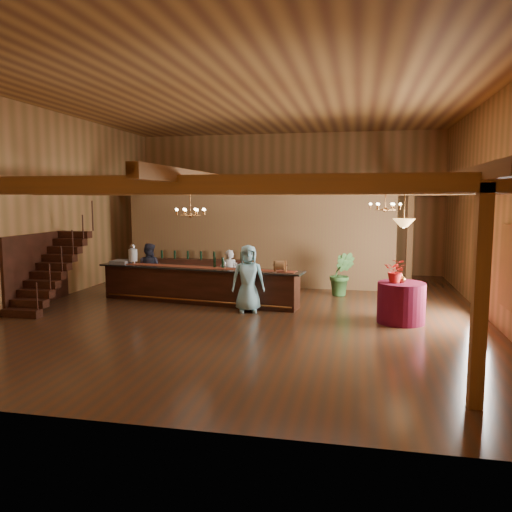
% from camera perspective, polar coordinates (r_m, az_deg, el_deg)
% --- Properties ---
extents(floor, '(14.00, 14.00, 0.00)m').
position_cam_1_polar(floor, '(13.49, -0.68, -6.12)').
color(floor, '#3F291A').
rests_on(floor, ground).
extents(ceiling, '(14.00, 14.00, 0.00)m').
position_cam_1_polar(ceiling, '(13.39, -0.71, 17.49)').
color(ceiling, '#AE7939').
rests_on(ceiling, wall_back).
extents(wall_back, '(12.00, 0.10, 5.50)m').
position_cam_1_polar(wall_back, '(20.05, 3.60, 6.00)').
color(wall_back, '#A46E3E').
rests_on(wall_back, floor).
extents(wall_front, '(12.00, 0.10, 5.50)m').
position_cam_1_polar(wall_front, '(6.49, -14.02, 4.32)').
color(wall_front, '#A46E3E').
rests_on(wall_front, floor).
extents(wall_left, '(0.10, 14.00, 5.50)m').
position_cam_1_polar(wall_left, '(15.58, -22.90, 5.28)').
color(wall_left, '#A46E3E').
rests_on(wall_left, floor).
extents(wall_right, '(0.10, 14.00, 5.50)m').
position_cam_1_polar(wall_right, '(13.25, 25.68, 4.99)').
color(wall_right, '#A46E3E').
rests_on(wall_right, floor).
extents(beam_grid, '(11.90, 13.90, 0.39)m').
position_cam_1_polar(beam_grid, '(13.65, -0.24, 7.74)').
color(beam_grid, '#975B2C').
rests_on(beam_grid, wall_left).
extents(support_posts, '(9.20, 10.20, 3.20)m').
position_cam_1_polar(support_posts, '(12.74, -1.17, 0.42)').
color(support_posts, '#975B2C').
rests_on(support_posts, floor).
extents(partition_wall, '(9.00, 0.18, 3.10)m').
position_cam_1_polar(partition_wall, '(16.75, 0.19, 1.76)').
color(partition_wall, brown).
rests_on(partition_wall, floor).
extents(window_right_front, '(0.12, 1.05, 1.75)m').
position_cam_1_polar(window_right_front, '(11.77, 27.02, -1.09)').
color(window_right_front, white).
rests_on(window_right_front, wall_right).
extents(window_right_back, '(0.12, 1.05, 1.75)m').
position_cam_1_polar(window_right_back, '(14.28, 24.28, 0.30)').
color(window_right_back, white).
rests_on(window_right_back, wall_right).
extents(staircase, '(1.00, 2.80, 2.00)m').
position_cam_1_polar(staircase, '(14.79, -22.45, -1.56)').
color(staircase, '#411C13').
rests_on(staircase, floor).
extents(backroom_boxes, '(4.10, 0.60, 1.10)m').
position_cam_1_polar(backroom_boxes, '(18.77, 2.02, -0.84)').
color(backroom_boxes, '#411C13').
rests_on(backroom_boxes, floor).
extents(tasting_bar, '(6.17, 1.61, 1.03)m').
position_cam_1_polar(tasting_bar, '(14.33, -6.63, -3.29)').
color(tasting_bar, '#411C13').
rests_on(tasting_bar, floor).
extents(beverage_dispenser, '(0.26, 0.26, 0.60)m').
position_cam_1_polar(beverage_dispenser, '(15.34, -13.88, 0.20)').
color(beverage_dispenser, silver).
rests_on(beverage_dispenser, tasting_bar).
extents(glass_rack_tray, '(0.50, 0.50, 0.10)m').
position_cam_1_polar(glass_rack_tray, '(15.50, -15.20, -0.66)').
color(glass_rack_tray, gray).
rests_on(glass_rack_tray, tasting_bar).
extents(raffle_drum, '(0.34, 0.24, 0.30)m').
position_cam_1_polar(raffle_drum, '(13.29, 2.78, -1.08)').
color(raffle_drum, '#9B5B32').
rests_on(raffle_drum, tasting_bar).
extents(bar_bottle_0, '(0.07, 0.07, 0.30)m').
position_cam_1_polar(bar_bottle_0, '(14.14, -4.75, -0.73)').
color(bar_bottle_0, black).
rests_on(bar_bottle_0, tasting_bar).
extents(bar_bottle_1, '(0.07, 0.07, 0.30)m').
position_cam_1_polar(bar_bottle_1, '(14.04, -3.82, -0.77)').
color(bar_bottle_1, black).
rests_on(bar_bottle_1, tasting_bar).
extents(backbar_shelf, '(3.24, 0.69, 0.91)m').
position_cam_1_polar(backbar_shelf, '(17.10, -6.29, -1.88)').
color(backbar_shelf, '#411C13').
rests_on(backbar_shelf, floor).
extents(round_table, '(1.13, 1.13, 0.98)m').
position_cam_1_polar(round_table, '(12.50, 16.25, -5.14)').
color(round_table, '#550C25').
rests_on(round_table, floor).
extents(chandelier_left, '(0.80, 0.80, 0.73)m').
position_cam_1_polar(chandelier_left, '(13.12, -7.50, 5.05)').
color(chandelier_left, '#B06E34').
rests_on(chandelier_left, beam_grid).
extents(chandelier_right, '(0.80, 0.80, 0.59)m').
position_cam_1_polar(chandelier_right, '(13.63, 14.56, 5.54)').
color(chandelier_right, '#B06E34').
rests_on(chandelier_right, beam_grid).
extents(pendant_lamp, '(0.52, 0.52, 0.90)m').
position_cam_1_polar(pendant_lamp, '(12.26, 16.55, 3.66)').
color(pendant_lamp, '#B06E34').
rests_on(pendant_lamp, beam_grid).
extents(bartender, '(0.61, 0.48, 1.46)m').
position_cam_1_polar(bartender, '(14.91, -3.08, -2.05)').
color(bartender, silver).
rests_on(bartender, floor).
extents(staff_second, '(0.83, 0.67, 1.61)m').
position_cam_1_polar(staff_second, '(15.55, -12.13, -1.53)').
color(staff_second, '#242532').
rests_on(staff_second, floor).
extents(guest, '(0.98, 0.76, 1.77)m').
position_cam_1_polar(guest, '(13.06, -0.90, -2.59)').
color(guest, '#92D2DE').
rests_on(guest, floor).
extents(floor_plant, '(0.78, 0.65, 1.35)m').
position_cam_1_polar(floor_plant, '(15.44, 9.77, -2.03)').
color(floor_plant, '#3A6D2F').
rests_on(floor_plant, floor).
extents(table_flowers, '(0.62, 0.58, 0.57)m').
position_cam_1_polar(table_flowers, '(12.31, 15.70, -1.64)').
color(table_flowers, red).
rests_on(table_flowers, round_table).
extents(table_vase, '(0.20, 0.20, 0.32)m').
position_cam_1_polar(table_vase, '(12.40, 16.32, -2.19)').
color(table_vase, '#B06E34').
rests_on(table_vase, round_table).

